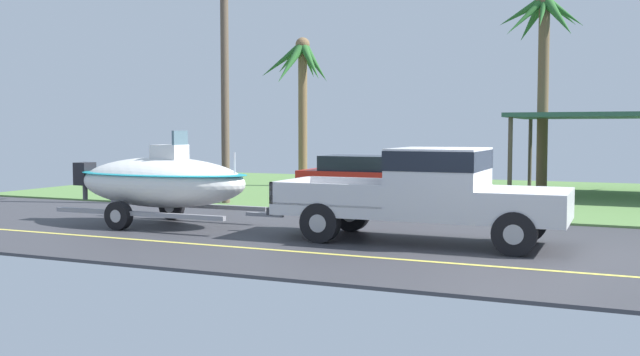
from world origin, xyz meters
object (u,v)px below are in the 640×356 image
object	(u,v)px
parked_sedan_far	(366,177)
carport_awning	(623,117)
palm_tree_mid	(543,42)
palm_tree_near_left	(302,74)
utility_pole	(225,62)
pickup_truck_towing	(438,190)
boat_on_trailer	(161,182)

from	to	relation	value
parked_sedan_far	carport_awning	world-z (taller)	carport_awning
parked_sedan_far	palm_tree_mid	world-z (taller)	palm_tree_mid
palm_tree_near_left	utility_pole	world-z (taller)	utility_pole
pickup_truck_towing	carport_awning	world-z (taller)	carport_awning
boat_on_trailer	palm_tree_mid	xyz separation A→B (m)	(7.24, 12.49, 4.31)
carport_awning	palm_tree_near_left	size ratio (longest dim) A/B	1.20
pickup_truck_towing	utility_pole	xyz separation A→B (m)	(-7.58, 4.54, 3.21)
boat_on_trailer	palm_tree_mid	size ratio (longest dim) A/B	0.79
pickup_truck_towing	parked_sedan_far	distance (m)	9.74
pickup_truck_towing	carport_awning	bearing A→B (deg)	74.09
boat_on_trailer	utility_pole	distance (m)	5.66
palm_tree_near_left	palm_tree_mid	world-z (taller)	palm_tree_mid
palm_tree_mid	utility_pole	distance (m)	11.47
utility_pole	carport_awning	bearing A→B (deg)	33.01
boat_on_trailer	carport_awning	xyz separation A→B (m)	(9.92, 11.62, 1.63)
pickup_truck_towing	boat_on_trailer	world-z (taller)	boat_on_trailer
pickup_truck_towing	boat_on_trailer	xyz separation A→B (m)	(-6.61, 0.00, -0.02)
boat_on_trailer	palm_tree_mid	world-z (taller)	palm_tree_mid
pickup_truck_towing	palm_tree_near_left	size ratio (longest dim) A/B	1.03
boat_on_trailer	palm_tree_near_left	size ratio (longest dim) A/B	0.97
palm_tree_mid	utility_pole	xyz separation A→B (m)	(-8.20, -7.95, -1.08)
boat_on_trailer	palm_tree_near_left	xyz separation A→B (m)	(-1.53, 11.25, 3.34)
pickup_truck_towing	utility_pole	distance (m)	9.40
parked_sedan_far	palm_tree_near_left	distance (m)	5.79
parked_sedan_far	utility_pole	size ratio (longest dim) A/B	0.55
palm_tree_mid	utility_pole	size ratio (longest dim) A/B	0.87
carport_awning	utility_pole	bearing A→B (deg)	-146.99
boat_on_trailer	palm_tree_near_left	world-z (taller)	palm_tree_near_left
palm_tree_mid	carport_awning	bearing A→B (deg)	-18.08
boat_on_trailer	carport_awning	distance (m)	15.37
palm_tree_near_left	carport_awning	bearing A→B (deg)	1.86
pickup_truck_towing	boat_on_trailer	size ratio (longest dim) A/B	1.06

